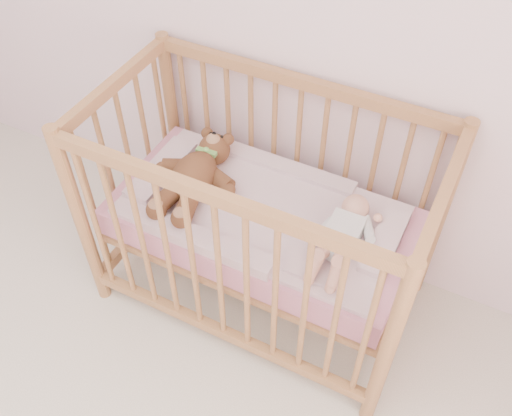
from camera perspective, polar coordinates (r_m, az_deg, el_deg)
The scene contains 5 objects.
crib at distance 2.35m, azimuth 0.55°, elevation -1.21°, with size 1.36×0.76×1.00m, color #B87C4E, non-canonical shape.
mattress at distance 2.36m, azimuth 0.55°, elevation -1.45°, with size 1.22×0.62×0.13m, color #D18292.
blanket at distance 2.31m, azimuth 0.56°, elevation -0.21°, with size 1.10×0.58×0.06m, color #D1909E, non-canonical shape.
baby at distance 2.16m, azimuth 8.72°, elevation -2.29°, with size 0.23×0.49×0.12m, color white, non-canonical shape.
teddy_bear at distance 2.34m, azimuth -6.23°, elevation 3.32°, with size 0.38×0.54×0.15m, color brown, non-canonical shape.
Camera 1 is at (1.03, 0.19, 2.25)m, focal length 40.00 mm.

